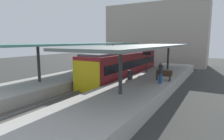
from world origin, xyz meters
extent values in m
plane|color=#383835|center=(0.00, 0.00, 0.00)|extent=(80.00, 80.00, 0.00)
cube|color=#ADA8A0|center=(-3.80, 0.00, 0.50)|extent=(4.40, 28.00, 1.00)
cube|color=#ADA8A0|center=(3.80, 0.00, 0.50)|extent=(4.40, 28.00, 1.00)
cube|color=#59544C|center=(0.00, 0.00, 0.10)|extent=(3.20, 28.00, 0.20)
cube|color=slate|center=(-0.72, 0.00, 0.27)|extent=(0.08, 28.00, 0.14)
cube|color=slate|center=(0.72, 0.00, 0.27)|extent=(0.08, 28.00, 0.14)
cube|color=maroon|center=(0.00, 3.32, 1.65)|extent=(2.70, 13.62, 2.90)
cube|color=yellow|center=(0.00, -3.52, 1.50)|extent=(2.65, 0.08, 2.60)
cube|color=black|center=(-1.37, 3.32, 2.00)|extent=(0.04, 12.53, 0.76)
cube|color=black|center=(1.37, 3.32, 2.00)|extent=(0.04, 12.53, 0.76)
cube|color=#515156|center=(0.00, 3.32, 3.20)|extent=(2.16, 12.94, 0.20)
cylinder|color=#333335|center=(-3.80, -4.90, 2.49)|extent=(0.24, 0.24, 2.98)
cylinder|color=#333335|center=(-3.80, 7.70, 2.49)|extent=(0.24, 0.24, 2.98)
cube|color=slate|center=(-3.80, 1.40, 4.06)|extent=(4.18, 21.00, 0.16)
cylinder|color=#333335|center=(3.80, -4.90, 2.44)|extent=(0.24, 0.24, 2.87)
cylinder|color=#333335|center=(3.80, 7.70, 2.44)|extent=(0.24, 0.24, 2.87)
cube|color=slate|center=(3.80, 1.40, 3.95)|extent=(4.18, 21.00, 0.16)
cube|color=black|center=(4.55, 0.73, 1.20)|extent=(0.08, 0.32, 0.40)
cube|color=black|center=(5.65, 0.73, 1.20)|extent=(0.08, 0.32, 0.40)
cube|color=#4C3823|center=(5.10, 0.73, 1.43)|extent=(1.40, 0.40, 0.06)
cube|color=#4C3823|center=(5.10, 0.91, 1.66)|extent=(1.40, 0.06, 0.40)
cylinder|color=#262628|center=(2.24, 4.46, 2.10)|extent=(0.08, 0.08, 2.20)
cube|color=black|center=(2.24, 4.46, 3.05)|extent=(0.90, 0.06, 0.32)
cylinder|color=#2D2D30|center=(2.37, -0.19, 1.40)|extent=(0.44, 0.44, 0.80)
cylinder|color=#232328|center=(-5.50, 2.13, 1.45)|extent=(0.28, 0.28, 0.89)
cylinder|color=#386B3D|center=(-5.50, 2.13, 2.21)|extent=(0.36, 0.36, 0.64)
sphere|color=#936B4C|center=(-5.50, 2.13, 2.64)|extent=(0.22, 0.22, 0.22)
cylinder|color=navy|center=(5.22, -0.68, 1.41)|extent=(0.28, 0.28, 0.82)
cylinder|color=#232328|center=(5.22, -0.68, 2.16)|extent=(0.36, 0.36, 0.68)
sphere|color=#936B4C|center=(5.22, -0.68, 2.61)|extent=(0.22, 0.22, 0.22)
cube|color=#A89E8E|center=(-1.58, 20.00, 5.50)|extent=(18.00, 6.00, 11.00)
camera|label=1|loc=(9.26, -15.65, 4.38)|focal=30.81mm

